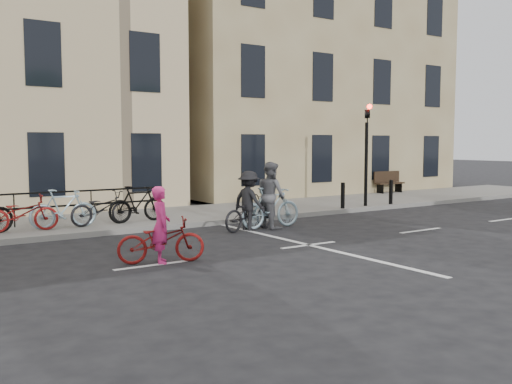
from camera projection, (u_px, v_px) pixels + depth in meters
ground at (309, 245)px, 13.54m from camera, size 120.00×120.00×0.00m
sidewalk at (66, 225)px, 16.26m from camera, size 46.00×4.00×0.15m
building_east at (284, 69)px, 28.76m from camera, size 14.00×10.00×12.00m
traffic_light at (367, 142)px, 20.37m from camera, size 0.18×0.30×3.90m
bollard_east at (343, 195)px, 19.79m from camera, size 0.14×0.14×0.90m
bollard_west at (391, 192)px, 21.13m from camera, size 0.14×0.14×0.90m
bench at (388, 181)px, 26.00m from camera, size 1.60×0.41×0.97m
parked_bikes at (41, 211)px, 14.91m from camera, size 7.25×1.23×1.05m
cyclist_pink at (161, 236)px, 11.52m from camera, size 1.86×1.13×1.56m
cyclist_grey at (271, 201)px, 16.17m from camera, size 1.96×0.93×1.90m
cyclist_dark at (249, 207)px, 15.78m from camera, size 1.95×1.18×1.65m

